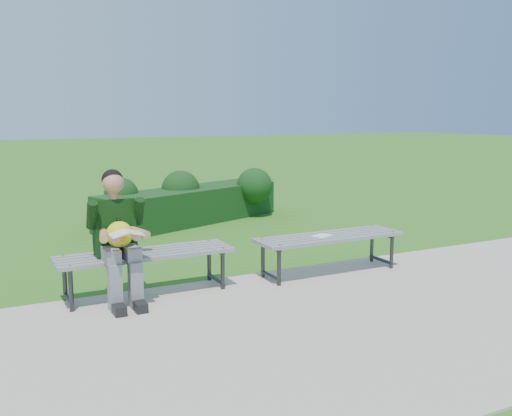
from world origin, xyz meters
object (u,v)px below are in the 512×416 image
object	(u,v)px
hedge	(192,201)
paper_sheet	(322,236)
bench_right	(329,240)
bench_left	(146,257)
seated_boy	(117,233)

from	to	relation	value
hedge	paper_sheet	distance (m)	3.84
hedge	paper_sheet	world-z (taller)	hedge
bench_right	bench_left	bearing A→B (deg)	175.72
bench_right	paper_sheet	bearing A→B (deg)	180.00
hedge	bench_right	bearing A→B (deg)	-85.96
hedge	bench_right	xyz separation A→B (m)	(0.27, -3.84, 0.04)
bench_left	paper_sheet	world-z (taller)	bench_left
bench_right	paper_sheet	world-z (taller)	bench_right
hedge	bench_left	distance (m)	4.13
bench_left	paper_sheet	xyz separation A→B (m)	(2.06, -0.16, 0.06)
seated_boy	paper_sheet	size ratio (longest dim) A/B	5.03
hedge	bench_right	size ratio (longest dim) A/B	1.98
bench_left	paper_sheet	size ratio (longest dim) A/B	6.89
seated_boy	bench_right	bearing A→B (deg)	-1.50
hedge	seated_boy	distance (m)	4.38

